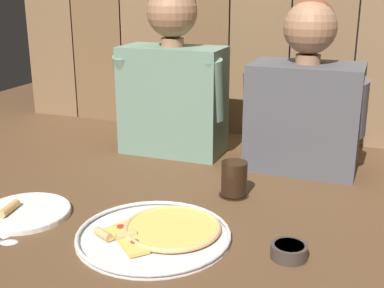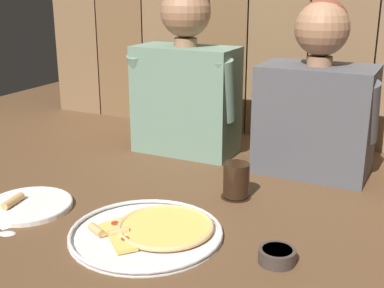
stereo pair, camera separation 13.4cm
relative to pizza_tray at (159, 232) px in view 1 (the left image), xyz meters
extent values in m
plane|color=brown|center=(0.02, 0.11, -0.01)|extent=(3.20, 3.20, 0.00)
cylinder|color=silver|center=(-0.01, -0.01, -0.01)|extent=(0.39, 0.39, 0.01)
torus|color=silver|center=(-0.01, -0.01, 0.00)|extent=(0.39, 0.39, 0.01)
cylinder|color=#B23823|center=(0.02, 0.03, 0.00)|extent=(0.24, 0.24, 0.00)
cylinder|color=#EABC56|center=(0.02, 0.03, 0.00)|extent=(0.23, 0.23, 0.01)
torus|color=tan|center=(0.02, 0.03, 0.00)|extent=(0.25, 0.25, 0.01)
cube|color=#EABC56|center=(-0.10, -0.03, 0.00)|extent=(0.09, 0.11, 0.01)
cylinder|color=tan|center=(-0.12, -0.07, 0.01)|extent=(0.06, 0.04, 0.02)
cylinder|color=#A3281E|center=(-0.10, -0.02, 0.01)|extent=(0.02, 0.02, 0.00)
cube|color=#EABC56|center=(-0.03, -0.09, 0.00)|extent=(0.10, 0.10, 0.01)
cylinder|color=tan|center=(-0.06, -0.05, 0.01)|extent=(0.05, 0.05, 0.02)
cylinder|color=#A3281E|center=(-0.03, -0.08, 0.01)|extent=(0.02, 0.02, 0.00)
cylinder|color=white|center=(-0.39, -0.02, 0.00)|extent=(0.24, 0.24, 0.01)
torus|color=white|center=(-0.39, -0.02, 0.00)|extent=(0.24, 0.24, 0.01)
cylinder|color=tan|center=(-0.43, -0.04, 0.01)|extent=(0.03, 0.08, 0.02)
cylinder|color=black|center=(0.10, 0.31, -0.01)|extent=(0.09, 0.09, 0.01)
cylinder|color=black|center=(0.10, 0.31, 0.05)|extent=(0.08, 0.08, 0.10)
cylinder|color=#3D332D|center=(0.32, 0.01, 0.01)|extent=(0.09, 0.09, 0.03)
cylinder|color=#B23823|center=(0.32, 0.01, 0.02)|extent=(0.07, 0.07, 0.02)
cube|color=silver|center=(-0.38, -0.13, -0.01)|extent=(0.06, 0.04, 0.00)
ellipsoid|color=silver|center=(-0.33, -0.16, -0.01)|extent=(0.05, 0.05, 0.01)
cube|color=slate|center=(-0.22, 0.63, 0.19)|extent=(0.37, 0.19, 0.39)
cylinder|color=#9E7051|center=(-0.22, 0.63, 0.40)|extent=(0.08, 0.08, 0.03)
sphere|color=#9E7051|center=(-0.22, 0.63, 0.50)|extent=(0.18, 0.18, 0.18)
sphere|color=black|center=(-0.22, 0.64, 0.51)|extent=(0.16, 0.16, 0.16)
cylinder|color=slate|center=(-0.39, 0.59, 0.24)|extent=(0.08, 0.12, 0.23)
cylinder|color=slate|center=(-0.06, 0.59, 0.24)|extent=(0.08, 0.11, 0.22)
cube|color=#4C4C51|center=(0.25, 0.63, 0.17)|extent=(0.36, 0.23, 0.36)
cylinder|color=#9E7051|center=(0.25, 0.63, 0.36)|extent=(0.08, 0.08, 0.03)
sphere|color=#9E7051|center=(0.25, 0.63, 0.46)|extent=(0.17, 0.17, 0.17)
sphere|color=brown|center=(0.25, 0.64, 0.47)|extent=(0.16, 0.16, 0.16)
cylinder|color=#4C4C51|center=(0.09, 0.59, 0.22)|extent=(0.08, 0.11, 0.21)
cylinder|color=#4C4C51|center=(0.41, 0.59, 0.22)|extent=(0.08, 0.13, 0.21)
camera|label=1|loc=(0.48, -1.05, 0.60)|focal=47.81mm
camera|label=2|loc=(0.60, -1.00, 0.60)|focal=47.81mm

